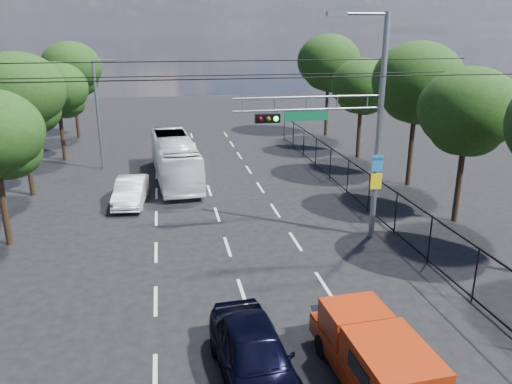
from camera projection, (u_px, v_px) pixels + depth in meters
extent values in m
plane|color=black|center=(265.00, 364.00, 13.79)|extent=(120.00, 120.00, 0.00)
cube|color=beige|center=(155.00, 377.00, 13.26)|extent=(0.12, 2.00, 0.01)
cube|color=beige|center=(156.00, 301.00, 17.00)|extent=(0.12, 2.00, 0.01)
cube|color=beige|center=(156.00, 252.00, 20.74)|extent=(0.12, 2.00, 0.01)
cube|color=beige|center=(156.00, 218.00, 24.48)|extent=(0.12, 2.00, 0.01)
cube|color=beige|center=(156.00, 193.00, 28.22)|extent=(0.12, 2.00, 0.01)
cube|color=beige|center=(157.00, 174.00, 31.96)|extent=(0.12, 2.00, 0.01)
cube|color=beige|center=(157.00, 159.00, 35.70)|extent=(0.12, 2.00, 0.01)
cube|color=beige|center=(157.00, 147.00, 39.44)|extent=(0.12, 2.00, 0.01)
cube|color=beige|center=(157.00, 137.00, 43.18)|extent=(0.12, 2.00, 0.01)
cube|color=beige|center=(265.00, 364.00, 13.79)|extent=(0.12, 2.00, 0.01)
cube|color=beige|center=(242.00, 293.00, 17.53)|extent=(0.12, 2.00, 0.01)
cube|color=beige|center=(227.00, 247.00, 21.27)|extent=(0.12, 2.00, 0.01)
cube|color=beige|center=(217.00, 214.00, 25.01)|extent=(0.12, 2.00, 0.01)
cube|color=beige|center=(209.00, 190.00, 28.75)|extent=(0.12, 2.00, 0.01)
cube|color=beige|center=(203.00, 172.00, 32.48)|extent=(0.12, 2.00, 0.01)
cube|color=beige|center=(199.00, 157.00, 36.22)|extent=(0.12, 2.00, 0.01)
cube|color=beige|center=(195.00, 145.00, 39.96)|extent=(0.12, 2.00, 0.01)
cube|color=beige|center=(192.00, 136.00, 43.70)|extent=(0.12, 2.00, 0.01)
cube|color=beige|center=(368.00, 352.00, 14.32)|extent=(0.12, 2.00, 0.01)
cube|color=beige|center=(324.00, 285.00, 18.06)|extent=(0.12, 2.00, 0.01)
cube|color=beige|center=(296.00, 241.00, 21.79)|extent=(0.12, 2.00, 0.01)
cube|color=beige|center=(275.00, 210.00, 25.53)|extent=(0.12, 2.00, 0.01)
cube|color=beige|center=(260.00, 187.00, 29.27)|extent=(0.12, 2.00, 0.01)
cube|color=beige|center=(249.00, 170.00, 33.01)|extent=(0.12, 2.00, 0.01)
cube|color=beige|center=(239.00, 156.00, 36.75)|extent=(0.12, 2.00, 0.01)
cube|color=beige|center=(232.00, 144.00, 40.49)|extent=(0.12, 2.00, 0.01)
cube|color=beige|center=(226.00, 134.00, 44.23)|extent=(0.12, 2.00, 0.01)
cylinder|color=slate|center=(379.00, 131.00, 20.94)|extent=(0.24, 0.24, 9.50)
cylinder|color=slate|center=(364.00, 14.00, 19.33)|extent=(2.00, 0.10, 0.10)
cube|color=slate|center=(337.00, 14.00, 19.14)|extent=(0.80, 0.25, 0.18)
cylinder|color=slate|center=(309.00, 97.00, 19.94)|extent=(6.20, 0.08, 0.08)
cylinder|color=slate|center=(309.00, 110.00, 20.09)|extent=(6.20, 0.08, 0.08)
cube|color=black|center=(267.00, 118.00, 19.89)|extent=(1.00, 0.28, 0.35)
sphere|color=#3F0505|center=(260.00, 119.00, 19.69)|extent=(0.20, 0.20, 0.20)
sphere|color=#4C3805|center=(268.00, 119.00, 19.75)|extent=(0.20, 0.20, 0.20)
sphere|color=#0CE533|center=(276.00, 119.00, 19.80)|extent=(0.20, 0.20, 0.20)
cube|color=#0C5733|center=(306.00, 116.00, 20.15)|extent=(1.80, 0.05, 0.40)
cube|color=#246AA8|center=(377.00, 163.00, 21.23)|extent=(0.50, 0.04, 0.70)
cube|color=yellow|center=(376.00, 181.00, 21.47)|extent=(0.50, 0.04, 0.70)
cylinder|color=slate|center=(367.00, 102.00, 20.45)|extent=(0.05, 0.05, 0.50)
cylinder|color=slate|center=(337.00, 103.00, 20.23)|extent=(0.05, 0.05, 0.50)
cylinder|color=slate|center=(306.00, 103.00, 20.00)|extent=(0.05, 0.05, 0.50)
cylinder|color=slate|center=(275.00, 104.00, 19.77)|extent=(0.05, 0.05, 0.50)
cylinder|color=slate|center=(243.00, 105.00, 19.54)|extent=(0.05, 0.05, 0.50)
cylinder|color=slate|center=(98.00, 117.00, 32.13)|extent=(0.18, 0.18, 7.00)
cylinder|color=slate|center=(106.00, 60.00, 31.19)|extent=(1.60, 0.09, 0.09)
cube|color=slate|center=(121.00, 60.00, 31.35)|extent=(0.60, 0.22, 0.15)
cylinder|color=black|center=(231.00, 79.00, 17.18)|extent=(22.00, 0.04, 0.04)
cylinder|color=black|center=(219.00, 61.00, 20.33)|extent=(22.00, 0.04, 0.04)
cylinder|color=black|center=(216.00, 75.00, 21.94)|extent=(22.00, 0.04, 0.04)
cube|color=black|center=(363.00, 169.00, 25.74)|extent=(0.04, 34.00, 0.06)
cube|color=black|center=(360.00, 202.00, 26.30)|extent=(0.04, 34.00, 0.06)
cylinder|color=black|center=(476.00, 275.00, 16.69)|extent=(0.06, 0.06, 2.00)
cylinder|color=black|center=(430.00, 240.00, 19.49)|extent=(0.06, 0.06, 2.00)
cylinder|color=black|center=(396.00, 213.00, 22.30)|extent=(0.06, 0.06, 2.00)
cylinder|color=black|center=(369.00, 193.00, 25.10)|extent=(0.06, 0.06, 2.00)
cylinder|color=black|center=(348.00, 177.00, 27.90)|extent=(0.06, 0.06, 2.00)
cylinder|color=black|center=(330.00, 163.00, 30.71)|extent=(0.06, 0.06, 2.00)
cylinder|color=black|center=(316.00, 152.00, 33.51)|extent=(0.06, 0.06, 2.00)
cylinder|color=black|center=(304.00, 143.00, 36.32)|extent=(0.06, 0.06, 2.00)
cylinder|color=black|center=(293.00, 135.00, 39.12)|extent=(0.06, 0.06, 2.00)
cylinder|color=black|center=(284.00, 128.00, 41.93)|extent=(0.06, 0.06, 2.00)
cylinder|color=black|center=(459.00, 179.00, 23.52)|extent=(0.28, 0.28, 4.20)
ellipsoid|color=black|center=(468.00, 109.00, 22.50)|extent=(4.50, 4.50, 3.83)
ellipsoid|color=black|center=(470.00, 131.00, 23.18)|extent=(3.00, 3.00, 2.40)
ellipsoid|color=black|center=(461.00, 130.00, 22.53)|extent=(2.85, 2.85, 2.28)
cylinder|color=black|center=(411.00, 145.00, 29.15)|extent=(0.28, 0.28, 4.76)
ellipsoid|color=black|center=(418.00, 80.00, 28.00)|extent=(5.10, 5.10, 4.33)
ellipsoid|color=black|center=(419.00, 101.00, 28.71)|extent=(3.40, 3.40, 2.72)
ellipsoid|color=black|center=(412.00, 99.00, 28.06)|extent=(3.23, 3.23, 2.58)
cylinder|color=black|center=(359.00, 130.00, 35.74)|extent=(0.28, 0.28, 4.03)
ellipsoid|color=black|center=(362.00, 85.00, 34.76)|extent=(4.32, 4.32, 3.67)
ellipsoid|color=black|center=(365.00, 99.00, 35.42)|extent=(2.88, 2.88, 2.30)
ellipsoid|color=black|center=(358.00, 98.00, 34.78)|extent=(2.74, 2.74, 2.19)
cylinder|color=black|center=(327.00, 107.00, 43.11)|extent=(0.28, 0.28, 4.93)
ellipsoid|color=black|center=(329.00, 61.00, 41.92)|extent=(5.28, 5.28, 4.49)
ellipsoid|color=black|center=(331.00, 76.00, 42.65)|extent=(3.52, 3.52, 2.82)
ellipsoid|color=black|center=(325.00, 74.00, 41.99)|extent=(3.34, 3.34, 2.68)
cylinder|color=black|center=(3.00, 203.00, 20.93)|extent=(0.28, 0.28, 3.81)
ellipsoid|color=black|center=(8.00, 153.00, 20.66)|extent=(2.72, 2.72, 2.18)
cylinder|color=black|center=(28.00, 156.00, 27.27)|extent=(0.28, 0.28, 4.48)
ellipsoid|color=black|center=(18.00, 91.00, 26.18)|extent=(4.80, 4.80, 4.08)
ellipsoid|color=black|center=(31.00, 111.00, 26.88)|extent=(3.20, 3.20, 2.56)
ellipsoid|color=black|center=(13.00, 110.00, 26.23)|extent=(3.04, 3.04, 2.43)
cylinder|color=black|center=(62.00, 133.00, 34.90)|extent=(0.28, 0.28, 3.92)
ellipsoid|color=black|center=(57.00, 88.00, 33.95)|extent=(4.20, 4.20, 3.57)
ellipsoid|color=black|center=(65.00, 102.00, 34.61)|extent=(2.80, 2.80, 2.24)
ellipsoid|color=black|center=(52.00, 101.00, 33.96)|extent=(2.66, 2.66, 2.13)
cylinder|color=black|center=(76.00, 111.00, 42.24)|extent=(0.28, 0.28, 4.59)
ellipsoid|color=black|center=(71.00, 67.00, 41.13)|extent=(4.92, 4.92, 4.18)
ellipsoid|color=black|center=(78.00, 81.00, 41.83)|extent=(3.28, 3.28, 2.62)
ellipsoid|color=black|center=(68.00, 80.00, 41.18)|extent=(3.12, 3.12, 2.49)
cylinder|color=black|center=(322.00, 346.00, 14.05)|extent=(0.27, 0.65, 0.64)
cylinder|color=black|center=(373.00, 338.00, 14.40)|extent=(0.27, 0.65, 0.64)
cube|color=maroon|center=(371.00, 366.00, 12.84)|extent=(1.96, 4.66, 0.51)
cube|color=maroon|center=(340.00, 320.00, 14.72)|extent=(1.72, 0.59, 0.50)
cube|color=black|center=(337.00, 309.00, 14.88)|extent=(1.57, 0.45, 0.28)
cube|color=maroon|center=(355.00, 321.00, 13.60)|extent=(1.72, 1.50, 0.87)
cube|color=black|center=(366.00, 334.00, 12.95)|extent=(1.42, 0.12, 0.50)
cube|color=maroon|center=(392.00, 366.00, 11.68)|extent=(1.82, 2.41, 0.96)
cube|color=black|center=(425.00, 360.00, 11.86)|extent=(0.09, 1.10, 0.41)
cube|color=black|center=(358.00, 371.00, 11.48)|extent=(0.09, 1.10, 0.41)
imported|color=black|center=(254.00, 355.00, 12.92)|extent=(2.18, 4.73, 1.57)
imported|color=white|center=(175.00, 159.00, 30.44)|extent=(2.90, 9.66, 2.65)
imported|color=silver|center=(131.00, 191.00, 26.38)|extent=(1.84, 4.31, 1.38)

